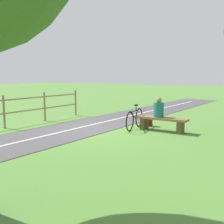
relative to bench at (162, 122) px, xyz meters
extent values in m
plane|color=#548438|center=(2.26, 0.72, -0.35)|extent=(80.00, 80.00, 0.00)
cube|color=brown|center=(0.00, 0.00, 0.11)|extent=(1.88, 0.56, 0.08)
cube|color=brown|center=(-0.70, 0.04, -0.14)|extent=(0.18, 0.42, 0.43)
cube|color=brown|center=(0.70, -0.04, -0.14)|extent=(0.18, 0.42, 0.43)
cylinder|color=#1E6B66|center=(0.14, -0.01, 0.42)|extent=(0.39, 0.39, 0.53)
sphere|color=#9E755B|center=(0.14, -0.01, 0.77)|extent=(0.20, 0.20, 0.20)
torus|color=black|center=(1.00, 0.57, 0.01)|extent=(0.10, 0.73, 0.73)
torus|color=black|center=(1.08, -0.41, 0.01)|extent=(0.10, 0.73, 0.73)
cylinder|color=black|center=(1.04, 0.08, 0.32)|extent=(0.10, 0.83, 0.04)
cylinder|color=black|center=(1.03, 0.23, 0.17)|extent=(0.08, 0.61, 0.34)
cylinder|color=black|center=(1.05, -0.07, 0.42)|extent=(0.03, 0.03, 0.20)
cube|color=black|center=(1.05, -0.07, 0.53)|extent=(0.10, 0.21, 0.05)
cube|color=maroon|center=(0.78, -0.69, -0.15)|extent=(0.28, 0.30, 0.41)
cube|color=maroon|center=(0.92, -0.67, -0.21)|extent=(0.07, 0.19, 0.18)
cylinder|color=#847051|center=(5.02, -1.52, 0.28)|extent=(0.08, 0.08, 1.27)
cylinder|color=#847051|center=(5.20, 0.47, 0.28)|extent=(0.08, 0.08, 1.27)
cylinder|color=#847051|center=(5.38, 2.45, 0.28)|extent=(0.08, 0.08, 1.27)
camera|label=1|loc=(-3.21, 9.30, 1.71)|focal=43.67mm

